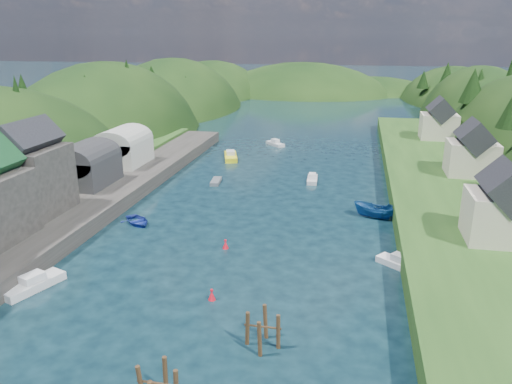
# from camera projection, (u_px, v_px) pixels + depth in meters

# --- Properties ---
(ground) EXTENTS (600.00, 600.00, 0.00)m
(ground) POSITION_uv_depth(u_px,v_px,m) (282.00, 176.00, 83.85)
(ground) COLOR black
(ground) RESTS_ON ground
(hillside_left) EXTENTS (44.00, 245.56, 52.00)m
(hillside_left) POSITION_uv_depth(u_px,v_px,m) (110.00, 169.00, 118.19)
(hillside_left) COLOR black
(hillside_left) RESTS_ON ground
(far_hills) EXTENTS (103.00, 68.00, 44.00)m
(far_hills) POSITION_uv_depth(u_px,v_px,m) (331.00, 119.00, 202.62)
(far_hills) COLOR black
(far_hills) RESTS_ON ground
(hill_trees) EXTENTS (91.48, 150.06, 12.36)m
(hill_trees) POSITION_uv_depth(u_px,v_px,m) (296.00, 98.00, 94.24)
(hill_trees) COLOR black
(hill_trees) RESTS_ON ground
(quay_left) EXTENTS (12.00, 110.00, 2.00)m
(quay_left) POSITION_uv_depth(u_px,v_px,m) (48.00, 223.00, 60.12)
(quay_left) COLOR #2D2B28
(quay_left) RESTS_ON ground
(boat_sheds) EXTENTS (7.00, 21.00, 7.50)m
(boat_sheds) POSITION_uv_depth(u_px,v_px,m) (105.00, 153.00, 76.92)
(boat_sheds) COLOR #2D2D30
(boat_sheds) RESTS_ON quay_left
(terrace_right) EXTENTS (16.00, 120.00, 2.40)m
(terrace_right) POSITION_uv_depth(u_px,v_px,m) (449.00, 196.00, 69.40)
(terrace_right) COLOR #234719
(terrace_right) RESTS_ON ground
(right_bank_cottages) EXTENTS (9.00, 59.24, 8.41)m
(right_bank_cottages) POSITION_uv_depth(u_px,v_px,m) (465.00, 151.00, 75.19)
(right_bank_cottages) COLOR beige
(right_bank_cottages) RESTS_ON terrace_right
(piling_cluster_far) EXTENTS (2.88, 2.72, 3.48)m
(piling_cluster_far) POSITION_uv_depth(u_px,v_px,m) (263.00, 333.00, 37.90)
(piling_cluster_far) COLOR #382314
(piling_cluster_far) RESTS_ON ground
(channel_buoy_near) EXTENTS (0.70, 0.70, 1.10)m
(channel_buoy_near) POSITION_uv_depth(u_px,v_px,m) (212.00, 295.00, 44.76)
(channel_buoy_near) COLOR red
(channel_buoy_near) RESTS_ON ground
(channel_buoy_far) EXTENTS (0.70, 0.70, 1.10)m
(channel_buoy_far) POSITION_uv_depth(u_px,v_px,m) (226.00, 244.00, 55.44)
(channel_buoy_far) COLOR red
(channel_buoy_far) RESTS_ON ground
(moored_boats) EXTENTS (39.03, 93.56, 2.38)m
(moored_boats) POSITION_uv_depth(u_px,v_px,m) (193.00, 244.00, 55.16)
(moored_boats) COLOR silver
(moored_boats) RESTS_ON ground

